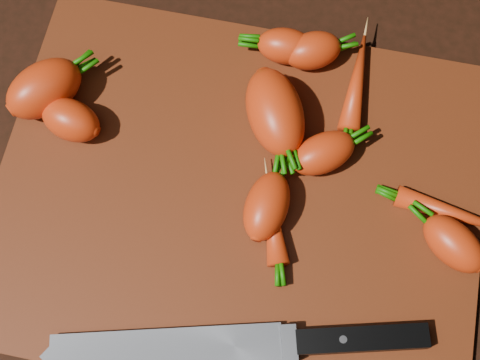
# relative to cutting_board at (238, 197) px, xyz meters

# --- Properties ---
(ground) EXTENTS (2.00, 2.00, 0.01)m
(ground) POSITION_rel_cutting_board_xyz_m (0.00, 0.00, -0.01)
(ground) COLOR black
(cutting_board) EXTENTS (0.50, 0.40, 0.01)m
(cutting_board) POSITION_rel_cutting_board_xyz_m (0.00, 0.00, 0.00)
(cutting_board) COLOR #602710
(cutting_board) RESTS_ON ground
(carrot_0) EXTENTS (0.10, 0.10, 0.05)m
(carrot_0) POSITION_rel_cutting_board_xyz_m (-0.22, 0.07, 0.03)
(carrot_0) COLOR red
(carrot_0) RESTS_ON cutting_board
(carrot_1) EXTENTS (0.07, 0.06, 0.04)m
(carrot_1) POSITION_rel_cutting_board_xyz_m (-0.18, 0.04, 0.03)
(carrot_1) COLOR red
(carrot_1) RESTS_ON cutting_board
(carrot_2) EXTENTS (0.09, 0.11, 0.06)m
(carrot_2) POSITION_rel_cutting_board_xyz_m (0.02, 0.09, 0.03)
(carrot_2) COLOR red
(carrot_2) RESTS_ON cutting_board
(carrot_3) EXTENTS (0.05, 0.08, 0.04)m
(carrot_3) POSITION_rel_cutting_board_xyz_m (0.03, -0.01, 0.03)
(carrot_3) COLOR red
(carrot_3) RESTS_ON cutting_board
(carrot_4) EXTENTS (0.06, 0.04, 0.04)m
(carrot_4) POSITION_rel_cutting_board_xyz_m (0.02, 0.17, 0.03)
(carrot_4) COLOR red
(carrot_4) RESTS_ON cutting_board
(carrot_5) EXTENTS (0.07, 0.06, 0.04)m
(carrot_5) POSITION_rel_cutting_board_xyz_m (0.05, 0.17, 0.03)
(carrot_5) COLOR red
(carrot_5) RESTS_ON cutting_board
(carrot_6) EXTENTS (0.08, 0.07, 0.04)m
(carrot_6) POSITION_rel_cutting_board_xyz_m (0.22, -0.01, 0.03)
(carrot_6) COLOR red
(carrot_6) RESTS_ON cutting_board
(carrot_7) EXTENTS (0.03, 0.12, 0.02)m
(carrot_7) POSITION_rel_cutting_board_xyz_m (0.10, 0.15, 0.02)
(carrot_7) COLOR red
(carrot_7) RESTS_ON cutting_board
(carrot_8) EXTENTS (0.13, 0.04, 0.02)m
(carrot_8) POSITION_rel_cutting_board_xyz_m (0.22, 0.02, 0.02)
(carrot_8) COLOR red
(carrot_8) RESTS_ON cutting_board
(carrot_9) EXTENTS (0.05, 0.09, 0.02)m
(carrot_9) POSITION_rel_cutting_board_xyz_m (0.04, -0.02, 0.02)
(carrot_9) COLOR red
(carrot_9) RESTS_ON cutting_board
(carrot_10) EXTENTS (0.08, 0.07, 0.04)m
(carrot_10) POSITION_rel_cutting_board_xyz_m (0.08, 0.05, 0.03)
(carrot_10) COLOR red
(carrot_10) RESTS_ON cutting_board
(knife) EXTENTS (0.35, 0.12, 0.02)m
(knife) POSITION_rel_cutting_board_xyz_m (-0.01, -0.16, 0.01)
(knife) COLOR gray
(knife) RESTS_ON cutting_board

